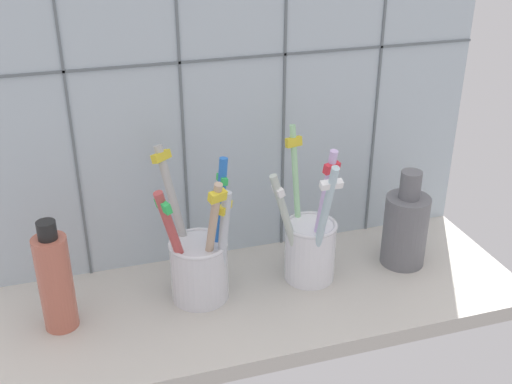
% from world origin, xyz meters
% --- Properties ---
extents(counter_slab, '(0.64, 0.22, 0.02)m').
position_xyz_m(counter_slab, '(0.00, 0.00, 0.01)').
color(counter_slab, '#BCB7AD').
rests_on(counter_slab, ground).
extents(tile_wall_back, '(0.64, 0.02, 0.45)m').
position_xyz_m(tile_wall_back, '(0.00, 0.12, 0.23)').
color(tile_wall_back, '#B2C1CC').
rests_on(tile_wall_back, ground).
extents(toothbrush_cup_left, '(0.09, 0.11, 0.18)m').
position_xyz_m(toothbrush_cup_left, '(-0.07, 0.02, 0.07)').
color(toothbrush_cup_left, silver).
rests_on(toothbrush_cup_left, counter_slab).
extents(toothbrush_cup_right, '(0.09, 0.12, 0.19)m').
position_xyz_m(toothbrush_cup_right, '(0.07, 0.02, 0.07)').
color(toothbrush_cup_right, white).
rests_on(toothbrush_cup_right, counter_slab).
extents(ceramic_vase, '(0.06, 0.06, 0.13)m').
position_xyz_m(ceramic_vase, '(0.20, 0.02, 0.07)').
color(ceramic_vase, slate).
rests_on(ceramic_vase, counter_slab).
extents(soap_bottle, '(0.04, 0.04, 0.13)m').
position_xyz_m(soap_bottle, '(-0.23, 0.01, 0.08)').
color(soap_bottle, '#B9634F').
rests_on(soap_bottle, counter_slab).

